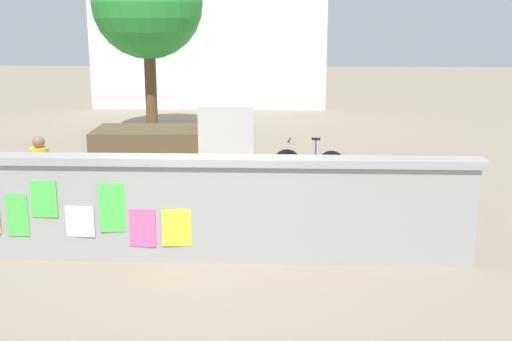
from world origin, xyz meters
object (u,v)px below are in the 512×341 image
Objects in this scene: bicycle_far at (260,202)px; person_walking at (41,170)px; auto_rickshaw_truck at (184,144)px; motorcycle at (347,184)px; tree_roadside at (148,4)px; bicycle_near at (309,162)px.

person_walking is at bearing -177.14° from bicycle_far.
motorcycle is (3.55, -1.72, -0.44)m from auto_rickshaw_truck.
auto_rickshaw_truck is at bearing 53.06° from person_walking.
person_walking is at bearing -92.12° from tree_roadside.
bicycle_near is 6.19m from person_walking.
person_walking is at bearing -126.94° from auto_rickshaw_truck.
tree_roadside reaches higher than motorcycle.
bicycle_near is 3.46m from bicycle_far.
tree_roadside is at bearing 126.35° from motorcycle.
person_walking is (-5.75, -1.21, 0.52)m from motorcycle.
person_walking is 0.28× the size of tree_roadside.
person_walking is 9.13m from tree_roadside.
bicycle_near is at bearing 106.48° from motorcycle.
bicycle_far is at bearing 2.86° from person_walking.
bicycle_far is 4.09m from person_walking.
motorcycle is 1.99m from bicycle_far.
bicycle_far is 1.02× the size of person_walking.
motorcycle is 1.10× the size of bicycle_near.
auto_rickshaw_truck is at bearing 154.20° from motorcycle.
tree_roadside is (-1.88, 5.66, 3.17)m from auto_rickshaw_truck.
person_walking is (-4.03, -0.20, 0.62)m from bicycle_far.
bicycle_far is 9.89m from tree_roadside.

